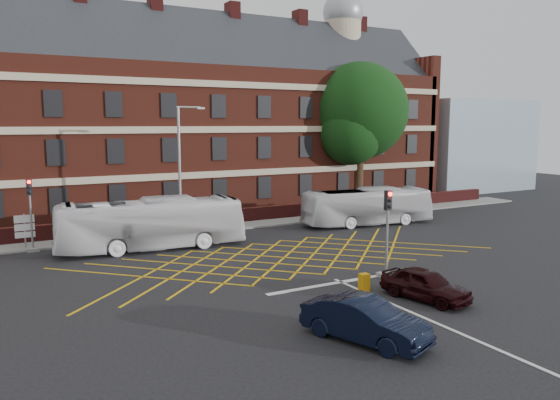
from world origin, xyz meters
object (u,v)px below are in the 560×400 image
bus_left (151,224)px  utility_cabinet (364,283)px  traffic_light_near (387,242)px  direction_signs (25,228)px  car_maroon (425,284)px  street_lamp (181,195)px  deciduous_tree (359,118)px  traffic_light_far (31,222)px  car_navy (365,320)px  bus_right (367,206)px

bus_left → utility_cabinet: size_ratio=13.60×
traffic_light_near → direction_signs: traffic_light_near is taller
car_maroon → bus_left: bearing=104.6°
street_lamp → utility_cabinet: (3.46, -14.62, -2.50)m
direction_signs → utility_cabinet: bearing=-51.9°
bus_left → deciduous_tree: 24.10m
car_maroon → street_lamp: size_ratio=0.46×
traffic_light_far → street_lamp: size_ratio=0.50×
car_navy → street_lamp: bearing=69.1°
car_navy → traffic_light_near: size_ratio=1.06×
bus_left → car_maroon: bearing=-147.4°
deciduous_tree → car_navy: bearing=-126.6°
deciduous_tree → street_lamp: deciduous_tree is taller
bus_right → direction_signs: bearing=90.9°
bus_left → street_lamp: bearing=-48.6°
direction_signs → utility_cabinet: (12.61, -16.11, -0.97)m
bus_right → car_navy: bearing=150.7°
utility_cabinet → car_navy: bearing=-127.5°
car_navy → traffic_light_far: 22.08m
car_maroon → traffic_light_near: traffic_light_near is taller
deciduous_tree → street_lamp: bearing=-161.0°
street_lamp → direction_signs: bearing=170.8°
car_navy → utility_cabinet: 5.71m
street_lamp → utility_cabinet: bearing=-76.7°
bus_right → bus_left: bearing=99.1°
deciduous_tree → traffic_light_far: 29.14m
traffic_light_near → traffic_light_far: bearing=135.5°
traffic_light_far → direction_signs: (-0.35, 0.40, -0.39)m
bus_left → bus_right: size_ratio=1.11×
bus_right → direction_signs: (-22.85, 3.25, -0.00)m
deciduous_tree → traffic_light_far: deciduous_tree is taller
direction_signs → utility_cabinet: size_ratio=2.71×
car_maroon → traffic_light_far: size_ratio=0.93×
car_navy → deciduous_tree: size_ratio=0.35×
bus_right → car_navy: 22.15m
deciduous_tree → traffic_light_near: 24.72m
bus_left → direction_signs: 7.40m
car_maroon → street_lamp: street_lamp is taller
car_maroon → utility_cabinet: size_ratio=4.90×
bus_right → traffic_light_near: (-7.87, -11.54, 0.38)m
traffic_light_far → street_lamp: street_lamp is taller
bus_left → utility_cabinet: 14.19m
car_maroon → street_lamp: bearing=94.6°
bus_left → street_lamp: (2.52, 1.80, 1.37)m
traffic_light_far → utility_cabinet: bearing=-52.0°
bus_right → utility_cabinet: size_ratio=12.22×
car_navy → traffic_light_near: 8.33m
traffic_light_near → bus_left: bearing=126.0°
car_maroon → bus_right: bearing=48.0°
bus_left → traffic_light_far: 6.91m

